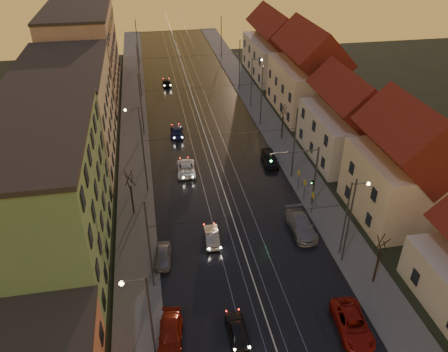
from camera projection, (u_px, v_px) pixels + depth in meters
road at (202, 127)px, 64.88m from camera, size 16.00×120.00×0.04m
sidewalk_left at (134, 132)px, 63.31m from camera, size 4.00×120.00×0.15m
sidewalk_right at (267, 121)px, 66.40m from camera, size 4.00×120.00×0.15m
tram_rail_0 at (188, 128)px, 64.53m from camera, size 0.06×120.00×0.03m
tram_rail_1 at (197, 127)px, 64.75m from camera, size 0.06×120.00×0.03m
tram_rail_2 at (208, 126)px, 64.98m from camera, size 0.06×120.00×0.03m
tram_rail_3 at (217, 125)px, 65.21m from camera, size 0.06×120.00×0.03m
apartment_left_1 at (39, 203)px, 37.04m from camera, size 10.00×18.00×13.00m
apartment_left_2 at (68, 114)px, 54.02m from camera, size 10.00×20.00×12.00m
apartment_left_3 at (84, 52)px, 73.55m from camera, size 10.00×24.00×14.00m
house_right_1 at (404, 169)px, 43.75m from camera, size 8.67×10.20×10.80m
house_right_2 at (348, 123)px, 55.04m from camera, size 9.18×12.24×9.20m
house_right_3 at (308, 75)px, 66.97m from camera, size 9.18×14.28×11.50m
house_right_4 at (275, 48)px, 82.42m from camera, size 9.18×16.32×10.00m
catenary_pole_l_1 at (149, 246)px, 35.28m from camera, size 0.16×0.16×9.00m
catenary_pole_r_1 at (349, 223)px, 37.94m from camera, size 0.16×0.16×9.00m
catenary_pole_l_2 at (144, 157)px, 47.82m from camera, size 0.16×0.16×9.00m
catenary_pole_r_2 at (294, 144)px, 50.48m from camera, size 0.16×0.16×9.00m
catenary_pole_l_3 at (141, 105)px, 60.36m from camera, size 0.16×0.16×9.00m
catenary_pole_r_3 at (261, 97)px, 63.02m from camera, size 0.16×0.16×9.00m
catenary_pole_l_4 at (139, 71)px, 72.90m from camera, size 0.16×0.16×9.00m
catenary_pole_r_4 at (240, 65)px, 75.55m from camera, size 0.16×0.16×9.00m
catenary_pole_l_5 at (137, 43)px, 87.95m from camera, size 0.16×0.16×9.00m
catenary_pole_r_5 at (221, 39)px, 90.60m from camera, size 0.16×0.16×9.00m
street_lamp_0 at (145, 311)px, 29.15m from camera, size 1.75×0.32×8.00m
street_lamp_1 at (350, 212)px, 38.65m from camera, size 1.75×0.32×8.00m
street_lamp_2 at (138, 131)px, 52.56m from camera, size 1.75×0.32×8.00m
street_lamp_3 at (253, 78)px, 68.74m from camera, size 1.75×0.32×8.00m
traffic_light_mast at (307, 170)px, 45.31m from camera, size 5.30×0.32×7.20m
bare_tree_0 at (132, 194)px, 45.29m from camera, size 1.09×1.09×5.11m
bare_tree_1 at (378, 261)px, 36.74m from camera, size 1.09×1.09×5.11m
bare_tree_2 at (283, 123)px, 60.18m from camera, size 1.09×1.09×5.11m
driving_car_0 at (237, 329)px, 33.09m from camera, size 1.45×3.60×1.22m
driving_car_1 at (212, 236)px, 42.40m from camera, size 1.55×3.84×1.24m
driving_car_2 at (186, 167)px, 53.49m from camera, size 2.47×4.83×1.31m
driving_car_3 at (177, 131)px, 62.15m from camera, size 2.14×4.55×1.28m
driving_car_4 at (167, 82)px, 79.41m from camera, size 1.57×3.72×1.26m
parked_left_2 at (170, 335)px, 32.64m from camera, size 2.37×4.59×1.27m
parked_left_3 at (163, 256)px, 40.03m from camera, size 1.86×3.75×1.23m
parked_right_0 at (352, 324)px, 33.40m from camera, size 2.79×5.25×1.40m
parked_right_1 at (301, 225)px, 43.63m from camera, size 2.18×5.36×1.55m
parked_right_2 at (270, 158)px, 55.25m from camera, size 2.13×4.55×1.51m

